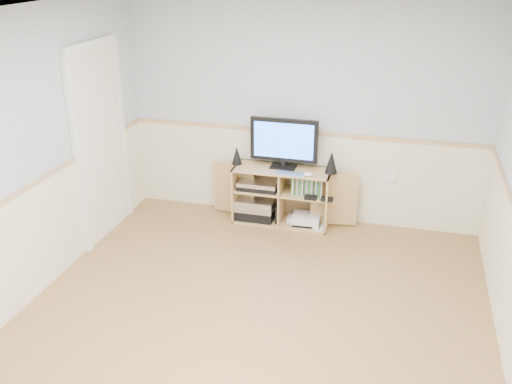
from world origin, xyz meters
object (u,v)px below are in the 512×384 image
(keyboard, at_px, (291,174))
(game_consoles, at_px, (305,219))
(monitor, at_px, (284,142))
(media_cabinet, at_px, (283,194))

(keyboard, distance_m, game_consoles, 0.62)
(monitor, bearing_deg, game_consoles, -12.24)
(monitor, bearing_deg, keyboard, -56.46)
(media_cabinet, xyz_separation_m, keyboard, (0.12, -0.19, 0.32))
(media_cabinet, distance_m, monitor, 0.62)
(media_cabinet, height_order, game_consoles, media_cabinet)
(monitor, xyz_separation_m, game_consoles, (0.28, -0.06, -0.88))
(keyboard, bearing_deg, media_cabinet, 128.75)
(keyboard, bearing_deg, monitor, 129.10)
(keyboard, bearing_deg, game_consoles, 44.91)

